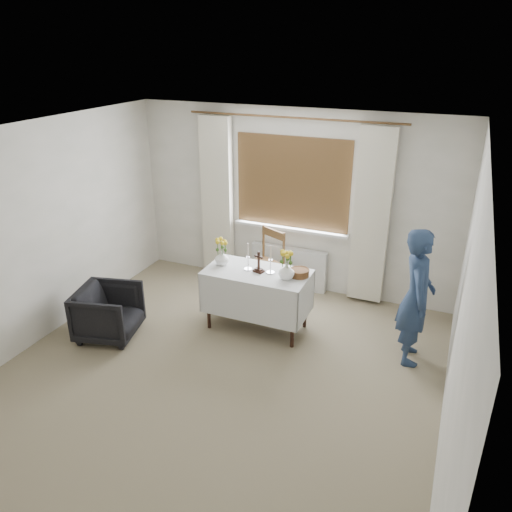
{
  "coord_description": "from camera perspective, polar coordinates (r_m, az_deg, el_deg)",
  "views": [
    {
      "loc": [
        2.08,
        -3.7,
        3.28
      ],
      "look_at": [
        0.09,
        1.01,
        1.06
      ],
      "focal_mm": 35.0,
      "sensor_mm": 36.0,
      "label": 1
    }
  ],
  "objects": [
    {
      "name": "wicker_basket",
      "position": [
        5.79,
        4.99,
        -1.9
      ],
      "size": [
        0.24,
        0.24,
        0.09
      ],
      "primitive_type": "cylinder",
      "rotation": [
        0.0,
        0.0,
        0.08
      ],
      "color": "brown",
      "rests_on": "altar_table"
    },
    {
      "name": "flower_vase_left",
      "position": [
        6.05,
        -3.91,
        -0.21
      ],
      "size": [
        0.2,
        0.2,
        0.18
      ],
      "primitive_type": "imported",
      "rotation": [
        0.0,
        0.0,
        -0.19
      ],
      "color": "white",
      "rests_on": "altar_table"
    },
    {
      "name": "wooden_chair",
      "position": [
        6.67,
        0.78,
        -1.23
      ],
      "size": [
        0.6,
        0.6,
        0.98
      ],
      "primitive_type": null,
      "rotation": [
        0.0,
        0.0,
        -0.43
      ],
      "color": "brown",
      "rests_on": "ground"
    },
    {
      "name": "candlestick_left",
      "position": [
        5.88,
        -0.92,
        -0.06
      ],
      "size": [
        0.1,
        0.1,
        0.34
      ],
      "primitive_type": null,
      "rotation": [
        0.0,
        0.0,
        0.04
      ],
      "color": "white",
      "rests_on": "altar_table"
    },
    {
      "name": "candlestick_right",
      "position": [
        5.79,
        1.68,
        -0.38
      ],
      "size": [
        0.11,
        0.11,
        0.35
      ],
      "primitive_type": null,
      "rotation": [
        0.0,
        0.0,
        -0.06
      ],
      "color": "white",
      "rests_on": "altar_table"
    },
    {
      "name": "armchair",
      "position": [
        6.19,
        -16.51,
        -6.21
      ],
      "size": [
        0.83,
        0.81,
        0.63
      ],
      "primitive_type": "imported",
      "rotation": [
        0.0,
        0.0,
        1.81
      ],
      "color": "black",
      "rests_on": "ground"
    },
    {
      "name": "radiator",
      "position": [
        7.12,
        3.74,
        -1.29
      ],
      "size": [
        1.1,
        0.1,
        0.6
      ],
      "primitive_type": "cube",
      "color": "silver",
      "rests_on": "ground"
    },
    {
      "name": "altar_table",
      "position": [
        6.07,
        0.12,
        -5.05
      ],
      "size": [
        1.24,
        0.64,
        0.76
      ],
      "primitive_type": "cube",
      "color": "white",
      "rests_on": "ground"
    },
    {
      "name": "person",
      "position": [
        5.58,
        17.85,
        -4.47
      ],
      "size": [
        0.47,
        0.62,
        1.54
      ],
      "primitive_type": "imported",
      "rotation": [
        0.0,
        0.0,
        1.76
      ],
      "color": "navy",
      "rests_on": "ground"
    },
    {
      "name": "ground",
      "position": [
        5.37,
        -5.27,
        -14.3
      ],
      "size": [
        5.0,
        5.0,
        0.0
      ],
      "primitive_type": "plane",
      "color": "#84785B",
      "rests_on": "ground"
    },
    {
      "name": "wooden_cross",
      "position": [
        5.83,
        0.31,
        -0.67
      ],
      "size": [
        0.14,
        0.12,
        0.26
      ],
      "primitive_type": null,
      "rotation": [
        0.0,
        0.0,
        -0.28
      ],
      "color": "black",
      "rests_on": "altar_table"
    },
    {
      "name": "flower_vase_right",
      "position": [
        5.69,
        3.5,
        -1.74
      ],
      "size": [
        0.24,
        0.24,
        0.19
      ],
      "primitive_type": "imported",
      "rotation": [
        0.0,
        0.0,
        -0.39
      ],
      "color": "white",
      "rests_on": "altar_table"
    }
  ]
}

